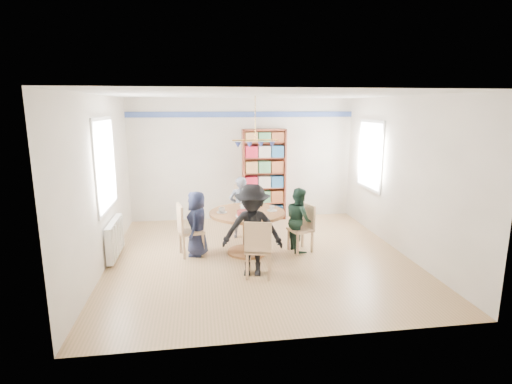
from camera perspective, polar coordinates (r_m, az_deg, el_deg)
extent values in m
plane|color=tan|center=(6.92, 0.48, -9.22)|extent=(5.00, 5.00, 0.00)
plane|color=white|center=(6.45, 0.52, 13.72)|extent=(5.00, 5.00, 0.00)
plane|color=white|center=(9.01, -1.92, 4.65)|extent=(5.00, 0.00, 5.00)
plane|color=white|center=(4.16, 5.73, -4.26)|extent=(5.00, 0.00, 5.00)
plane|color=white|center=(6.66, -21.29, 1.16)|extent=(0.00, 5.00, 5.00)
plane|color=white|center=(7.36, 20.14, 2.22)|extent=(0.00, 5.00, 5.00)
cube|color=#304584|center=(8.91, -1.95, 11.02)|extent=(5.00, 0.02, 0.12)
cube|color=white|center=(6.91, -20.78, 3.67)|extent=(0.03, 1.32, 1.52)
cube|color=white|center=(6.90, -20.62, 3.68)|extent=(0.01, 1.20, 1.40)
cube|color=white|center=(8.48, 16.03, 5.08)|extent=(0.03, 1.12, 1.42)
cube|color=white|center=(8.47, 15.90, 5.08)|extent=(0.01, 1.00, 1.30)
cylinder|color=gold|center=(6.95, -0.12, 10.51)|extent=(0.01, 0.01, 0.75)
cylinder|color=gold|center=(6.97, -0.12, 7.43)|extent=(0.80, 0.02, 0.02)
cone|color=#3946A1|center=(6.94, -2.59, 6.73)|extent=(0.11, 0.11, 0.10)
cone|color=#3946A1|center=(6.96, -0.94, 6.76)|extent=(0.11, 0.11, 0.10)
cone|color=#3946A1|center=(6.99, 0.70, 6.78)|extent=(0.11, 0.11, 0.10)
cone|color=#3946A1|center=(7.02, 2.32, 6.80)|extent=(0.11, 0.11, 0.10)
cube|color=silver|center=(7.17, -19.53, -6.23)|extent=(0.10, 1.00, 0.60)
cube|color=silver|center=(6.78, -19.67, -7.28)|extent=(0.02, 0.06, 0.56)
cube|color=silver|center=(6.97, -19.35, -6.74)|extent=(0.02, 0.06, 0.56)
cube|color=silver|center=(7.15, -19.05, -6.23)|extent=(0.02, 0.06, 0.56)
cube|color=silver|center=(7.34, -18.77, -5.74)|extent=(0.02, 0.06, 0.56)
cube|color=silver|center=(7.53, -18.50, -5.28)|extent=(0.02, 0.06, 0.56)
cylinder|color=#9A6732|center=(6.88, -1.27, -3.01)|extent=(1.30, 1.30, 0.05)
cylinder|color=#9A6732|center=(6.99, -1.26, -5.98)|extent=(0.16, 0.16, 0.70)
cylinder|color=#9A6732|center=(7.10, -1.25, -8.51)|extent=(0.70, 0.70, 0.04)
cube|color=#D8B185|center=(6.95, -9.24, -5.53)|extent=(0.48, 0.48, 0.05)
cube|color=#D8B185|center=(6.85, -10.80, -3.77)|extent=(0.13, 0.40, 0.48)
cube|color=#D8B185|center=(6.91, -7.57, -7.57)|extent=(0.05, 0.05, 0.41)
cube|color=#D8B185|center=(7.21, -8.18, -6.74)|extent=(0.05, 0.05, 0.41)
cube|color=#D8B185|center=(6.85, -10.24, -7.84)|extent=(0.05, 0.05, 0.41)
cube|color=#D8B185|center=(7.15, -10.74, -6.99)|extent=(0.05, 0.05, 0.41)
cube|color=#D8B185|center=(7.10, 6.36, -5.36)|extent=(0.47, 0.47, 0.04)
cube|color=#D8B185|center=(7.13, 7.54, -3.48)|extent=(0.15, 0.36, 0.44)
cube|color=#D8B185|center=(7.21, 4.67, -6.79)|extent=(0.04, 0.04, 0.38)
cube|color=#D8B185|center=(6.97, 5.96, -7.49)|extent=(0.04, 0.04, 0.38)
cube|color=#D8B185|center=(7.36, 6.67, -6.42)|extent=(0.04, 0.04, 0.38)
cube|color=#D8B185|center=(7.13, 8.00, -7.09)|extent=(0.04, 0.04, 0.38)
cube|color=#D8B185|center=(7.84, -1.82, -3.02)|extent=(0.55, 0.55, 0.05)
cube|color=#D8B185|center=(7.97, -1.59, -0.82)|extent=(0.44, 0.16, 0.53)
cube|color=#D8B185|center=(7.77, -3.34, -5.07)|extent=(0.05, 0.05, 0.45)
cube|color=#D8B185|center=(7.71, -0.72, -5.19)|extent=(0.05, 0.05, 0.45)
cube|color=#D8B185|center=(8.11, -2.85, -4.33)|extent=(0.05, 0.05, 0.45)
cube|color=#D8B185|center=(8.05, -0.33, -4.44)|extent=(0.05, 0.05, 0.45)
cube|color=#D8B185|center=(6.05, 0.43, -8.16)|extent=(0.48, 0.48, 0.05)
cube|color=#D8B185|center=(5.80, 0.28, -6.58)|extent=(0.39, 0.13, 0.47)
cube|color=#D8B185|center=(6.26, 2.03, -9.60)|extent=(0.05, 0.05, 0.41)
cube|color=#D8B185|center=(6.29, -0.93, -9.50)|extent=(0.05, 0.05, 0.41)
cube|color=#D8B185|center=(5.97, 1.85, -10.73)|extent=(0.05, 0.05, 0.41)
cube|color=#D8B185|center=(5.99, -1.26, -10.63)|extent=(0.05, 0.05, 0.41)
imported|color=#171C34|center=(6.91, -8.42, -4.48)|extent=(0.45, 0.60, 1.12)
imported|color=#193226|center=(7.10, 6.16, -3.92)|extent=(0.49, 0.60, 1.14)
imported|color=gray|center=(7.77, -2.25, -2.17)|extent=(0.47, 0.34, 1.21)
imported|color=black|center=(6.00, -0.52, -5.51)|extent=(1.00, 0.70, 1.41)
cube|color=brown|center=(8.90, -1.82, 2.40)|extent=(0.04, 0.29, 2.04)
cube|color=brown|center=(9.05, 4.06, 2.54)|extent=(0.04, 0.29, 2.04)
cube|color=brown|center=(8.85, 1.17, 8.87)|extent=(0.97, 0.29, 0.04)
cube|color=brown|center=(9.18, 1.12, -3.63)|extent=(0.97, 0.29, 0.06)
cube|color=brown|center=(9.09, 1.00, 2.61)|extent=(0.97, 0.02, 2.04)
cube|color=brown|center=(9.09, 1.13, -1.45)|extent=(0.91, 0.27, 0.02)
cube|color=brown|center=(9.01, 1.14, 0.65)|extent=(0.91, 0.27, 0.02)
cube|color=brown|center=(8.95, 1.14, 2.78)|extent=(0.91, 0.27, 0.02)
cube|color=brown|center=(8.90, 1.15, 4.94)|extent=(0.91, 0.27, 0.02)
cube|color=brown|center=(8.87, 1.16, 7.11)|extent=(0.91, 0.27, 0.02)
cube|color=#B11B32|center=(9.08, -0.67, -2.79)|extent=(0.27, 0.21, 0.25)
cube|color=beige|center=(9.12, 1.14, -2.73)|extent=(0.27, 0.21, 0.25)
cube|color=#245786|center=(9.17, 2.94, -2.66)|extent=(0.27, 0.21, 0.25)
cube|color=#BF844C|center=(9.00, -0.68, -0.69)|extent=(0.27, 0.21, 0.25)
cube|color=#478055|center=(9.04, 1.15, -0.63)|extent=(0.27, 0.21, 0.25)
cube|color=brown|center=(9.09, 2.96, -0.57)|extent=(0.27, 0.21, 0.25)
cube|color=#B11B32|center=(8.93, -0.69, 1.44)|extent=(0.27, 0.21, 0.25)
cube|color=beige|center=(8.97, 1.16, 1.49)|extent=(0.27, 0.21, 0.25)
cube|color=#245786|center=(9.02, 2.99, 1.54)|extent=(0.27, 0.21, 0.25)
cube|color=#BF844C|center=(8.87, -0.69, 3.60)|extent=(0.27, 0.21, 0.25)
cube|color=#478055|center=(8.91, 1.17, 3.64)|extent=(0.27, 0.21, 0.25)
cube|color=brown|center=(8.96, 3.01, 3.67)|extent=(0.27, 0.21, 0.25)
cube|color=#B11B32|center=(8.83, -0.70, 5.78)|extent=(0.27, 0.21, 0.25)
cube|color=beige|center=(8.87, 1.18, 5.81)|extent=(0.27, 0.21, 0.25)
cube|color=#245786|center=(8.92, 3.03, 5.83)|extent=(0.27, 0.21, 0.25)
cube|color=#BF844C|center=(8.80, -0.70, 7.84)|extent=(0.27, 0.21, 0.21)
cube|color=#478055|center=(8.84, 1.19, 7.86)|extent=(0.27, 0.21, 0.21)
cube|color=brown|center=(8.89, 3.06, 7.87)|extent=(0.27, 0.21, 0.21)
cylinder|color=white|center=(6.91, -1.72, -1.79)|extent=(0.11, 0.11, 0.22)
sphere|color=white|center=(6.89, -1.73, -0.91)|extent=(0.08, 0.08, 0.08)
cylinder|color=silver|center=(6.96, -0.50, -1.53)|extent=(0.06, 0.06, 0.25)
cylinder|color=#3946A1|center=(6.93, -0.50, -0.44)|extent=(0.03, 0.03, 0.03)
cylinder|color=white|center=(7.12, -1.16, -2.23)|extent=(0.27, 0.27, 0.01)
cylinder|color=maroon|center=(7.11, -1.16, -1.87)|extent=(0.22, 0.22, 0.08)
cylinder|color=white|center=(6.60, -1.77, -3.39)|extent=(0.27, 0.27, 0.01)
cylinder|color=maroon|center=(6.59, -1.77, -3.00)|extent=(0.22, 0.22, 0.08)
cylinder|color=white|center=(6.84, -4.90, -2.89)|extent=(0.18, 0.18, 0.01)
imported|color=white|center=(6.83, -4.90, -2.57)|extent=(0.11, 0.11, 0.09)
cylinder|color=white|center=(6.94, 2.30, -2.63)|extent=(0.18, 0.18, 0.01)
imported|color=white|center=(6.93, 2.30, -2.33)|extent=(0.09, 0.09, 0.08)
cylinder|color=white|center=(7.29, -1.69, -1.90)|extent=(0.18, 0.18, 0.01)
imported|color=white|center=(7.28, -1.69, -1.60)|extent=(0.11, 0.11, 0.09)
cylinder|color=white|center=(6.46, -0.80, -3.75)|extent=(0.18, 0.18, 0.01)
imported|color=white|center=(6.45, -0.81, -3.43)|extent=(0.09, 0.09, 0.08)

